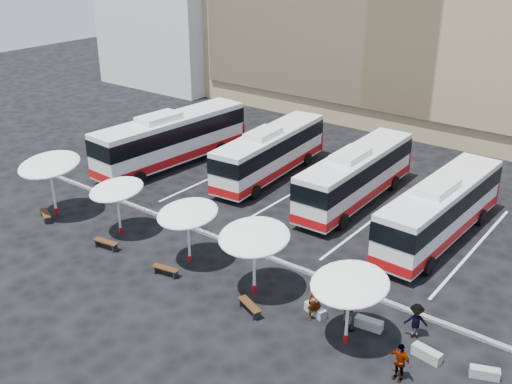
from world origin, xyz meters
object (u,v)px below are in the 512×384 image
Objects in this scene: sunshade_2 at (188,214)px; passenger_1 at (350,309)px; bus_0 at (172,138)px; passenger_3 at (416,321)px; sunshade_4 at (350,284)px; wood_bench_1 at (106,243)px; bus_3 at (441,209)px; sunshade_0 at (49,165)px; wood_bench_3 at (250,306)px; conc_bench_0 at (315,310)px; bus_2 at (356,175)px; conc_bench_3 at (485,373)px; sunshade_1 at (117,190)px; wood_bench_0 at (45,214)px; bus_1 at (270,151)px; wood_bench_2 at (166,269)px; conc_bench_2 at (427,354)px; sunshade_3 at (254,237)px; passenger_2 at (399,362)px; passenger_0 at (315,301)px; conc_bench_1 at (369,324)px.

passenger_1 is at bearing 0.97° from sunshade_2.
bus_0 is 8.00× the size of passenger_3.
sunshade_4 is 14.54m from wood_bench_1.
sunshade_0 is at bearing -148.43° from bus_3.
sunshade_0 reaches higher than wood_bench_3.
conc_bench_0 is at bearing -96.67° from bus_3.
bus_3 is at bearing 6.04° from bus_0.
bus_2 is 13.75m from passenger_3.
sunshade_4 is at bearing -165.46° from conc_bench_3.
wood_bench_1 is (-7.69, -13.58, -1.50)m from bus_2.
conc_bench_0 is at bearing 2.72° from sunshade_0.
sunshade_1 is 17.34m from passenger_3.
wood_bench_1 is 1.41× the size of conc_bench_3.
wood_bench_0 is at bearing -146.44° from bus_3.
wood_bench_3 is at bearing -61.77° from bus_1.
sunshade_0 is 2.60× the size of wood_bench_2.
conc_bench_0 is 5.19m from conc_bench_2.
sunshade_0 is at bearing 179.84° from sunshade_4.
bus_2 is 7.23× the size of passenger_3.
bus_1 is at bearing 136.10° from sunshade_4.
bus_1 reaches higher than sunshade_2.
bus_1 reaches higher than wood_bench_0.
conc_bench_0 is 0.61× the size of passenger_1.
bus_3 is 17.87m from sunshade_1.
sunshade_2 reaches higher than sunshade_1.
conc_bench_0 is (3.27, 0.25, -2.75)m from sunshade_3.
sunshade_1 is at bearing -102.80° from bus_1.
passenger_1 is 1.16× the size of passenger_3.
bus_1 is 6.79m from bus_2.
sunshade_3 is at bearing -61.49° from bus_1.
sunshade_2 is 2.39× the size of passenger_3.
bus_0 is 8.25× the size of wood_bench_3.
sunshade_0 is 22.91m from passenger_2.
sunshade_2 is at bearing -179.57° from conc_bench_0.
bus_3 is at bearing -15.88° from bus_2.
sunshade_4 is 2.81m from passenger_0.
bus_1 is 3.01× the size of sunshade_0.
bus_1 is at bearing 80.05° from passenger_0.
bus_0 reaches higher than wood_bench_3.
conc_bench_1 is at bearing 179.27° from conc_bench_3.
passenger_0 reaches higher than passenger_3.
passenger_2 is (2.38, -2.18, 0.59)m from conc_bench_1.
sunshade_2 is at bearing -129.86° from bus_3.
bus_3 is 10.20× the size of conc_bench_0.
sunshade_4 is at bearing 144.98° from passenger_1.
bus_3 reaches higher than conc_bench_0.
bus_0 is at bearing -47.64° from passenger_3.
passenger_1 reaches higher than wood_bench_1.
conc_bench_1 is 1.10m from passenger_1.
sunshade_2 is at bearing 4.41° from sunshade_0.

